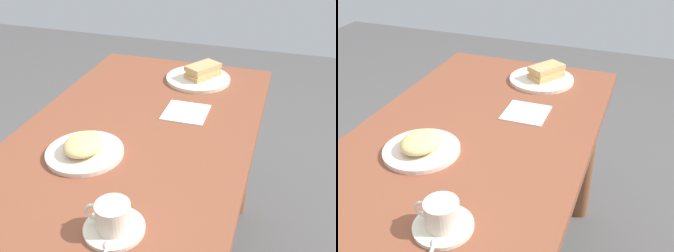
# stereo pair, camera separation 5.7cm
# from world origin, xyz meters

# --- Properties ---
(dining_table) EXTENTS (1.28, 0.75, 0.74)m
(dining_table) POSITION_xyz_m (0.00, 0.00, 0.60)
(dining_table) COLOR brown
(dining_table) RESTS_ON ground_plane
(sandwich_plate) EXTENTS (0.26, 0.26, 0.01)m
(sandwich_plate) POSITION_xyz_m (0.46, -0.09, 0.74)
(sandwich_plate) COLOR silver
(sandwich_plate) RESTS_ON dining_table
(sandwich_front) EXTENTS (0.16, 0.14, 0.05)m
(sandwich_front) POSITION_xyz_m (0.47, -0.11, 0.78)
(sandwich_front) COLOR tan
(sandwich_front) RESTS_ON sandwich_plate
(coffee_saucer) EXTENTS (0.14, 0.14, 0.01)m
(coffee_saucer) POSITION_xyz_m (-0.42, -0.11, 0.74)
(coffee_saucer) COLOR beige
(coffee_saucer) RESTS_ON dining_table
(coffee_cup) EXTENTS (0.08, 0.11, 0.07)m
(coffee_cup) POSITION_xyz_m (-0.42, -0.11, 0.78)
(coffee_cup) COLOR silver
(coffee_cup) RESTS_ON coffee_saucer
(spoon) EXTENTS (0.10, 0.03, 0.01)m
(spoon) POSITION_xyz_m (-0.50, -0.13, 0.75)
(spoon) COLOR silver
(spoon) RESTS_ON coffee_saucer
(side_plate) EXTENTS (0.23, 0.23, 0.01)m
(side_plate) POSITION_xyz_m (-0.17, 0.10, 0.74)
(side_plate) COLOR beige
(side_plate) RESTS_ON dining_table
(side_food_pile) EXTENTS (0.14, 0.11, 0.04)m
(side_food_pile) POSITION_xyz_m (-0.17, 0.10, 0.77)
(side_food_pile) COLOR #DEC579
(side_food_pile) RESTS_ON side_plate
(napkin) EXTENTS (0.15, 0.15, 0.00)m
(napkin) POSITION_xyz_m (0.17, -0.12, 0.74)
(napkin) COLOR white
(napkin) RESTS_ON dining_table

